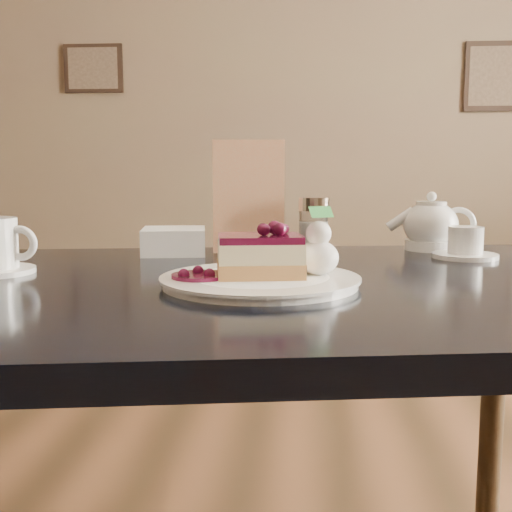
# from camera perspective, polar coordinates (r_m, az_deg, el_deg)

# --- Properties ---
(main_table) EXTENTS (1.24, 0.93, 0.71)m
(main_table) POSITION_cam_1_polar(r_m,az_deg,el_deg) (0.92, 0.10, -6.66)
(main_table) COLOR black
(main_table) RESTS_ON ground
(dessert_plate) EXTENTS (0.26, 0.26, 0.01)m
(dessert_plate) POSITION_cam_1_polar(r_m,az_deg,el_deg) (0.86, 0.36, -2.27)
(dessert_plate) COLOR white
(dessert_plate) RESTS_ON main_table
(cheesecake_slice) EXTENTS (0.12, 0.10, 0.06)m
(cheesecake_slice) POSITION_cam_1_polar(r_m,az_deg,el_deg) (0.86, 0.37, -0.03)
(cheesecake_slice) COLOR tan
(cheesecake_slice) RESTS_ON dessert_plate
(whipped_cream) EXTENTS (0.06, 0.06, 0.05)m
(whipped_cream) POSITION_cam_1_polar(r_m,az_deg,el_deg) (0.88, 5.56, -0.13)
(whipped_cream) COLOR white
(whipped_cream) RESTS_ON dessert_plate
(berry_sauce) EXTENTS (0.08, 0.08, 0.01)m
(berry_sauce) POSITION_cam_1_polar(r_m,az_deg,el_deg) (0.85, -5.01, -1.80)
(berry_sauce) COLOR #47132E
(berry_sauce) RESTS_ON dessert_plate
(tea_set) EXTENTS (0.20, 0.22, 0.10)m
(tea_set) POSITION_cam_1_polar(r_m,az_deg,el_deg) (1.26, 15.78, 2.23)
(tea_set) COLOR white
(tea_set) RESTS_ON main_table
(menu_card) EXTENTS (0.14, 0.05, 0.21)m
(menu_card) POSITION_cam_1_polar(r_m,az_deg,el_deg) (1.20, -0.69, 5.30)
(menu_card) COLOR beige
(menu_card) RESTS_ON main_table
(sugar_shaker) EXTENTS (0.06, 0.06, 0.10)m
(sugar_shaker) POSITION_cam_1_polar(r_m,az_deg,el_deg) (1.17, 5.14, 2.73)
(sugar_shaker) COLOR white
(sugar_shaker) RESTS_ON main_table
(napkin_stack) EXTENTS (0.13, 0.13, 0.05)m
(napkin_stack) POSITION_cam_1_polar(r_m,az_deg,el_deg) (1.19, -7.30, 1.33)
(napkin_stack) COLOR white
(napkin_stack) RESTS_ON main_table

